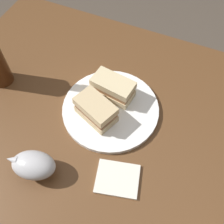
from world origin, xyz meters
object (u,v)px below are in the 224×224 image
Objects in this scene: sandwich_half_right at (96,110)px; gravy_boat at (33,165)px; napkin at (117,179)px; sandwich_half_left at (113,88)px; plate at (111,109)px.

sandwich_half_right is 1.00× the size of gravy_boat.
gravy_boat reaches higher than napkin.
sandwich_half_left is at bearing -97.82° from sandwich_half_right.
gravy_boat is (0.10, 0.25, 0.04)m from plate.
sandwich_half_right is (0.03, 0.04, 0.04)m from plate.
sandwich_half_left is at bearing -64.01° from napkin.
sandwich_half_left reaches higher than plate.
plate is at bearing 105.30° from sandwich_half_left.
napkin is (-0.12, 0.24, -0.04)m from sandwich_half_left.
sandwich_half_right is at bearing -109.62° from gravy_boat.
plate is 0.27m from gravy_boat.
plate is 0.06m from sandwich_half_left.
gravy_boat is 0.22m from napkin.
sandwich_half_right is (0.01, 0.09, 0.00)m from sandwich_half_left.
plate is 0.06m from sandwich_half_right.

